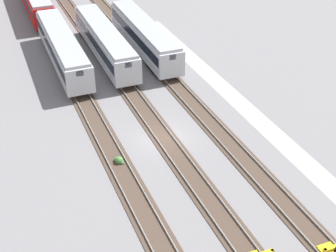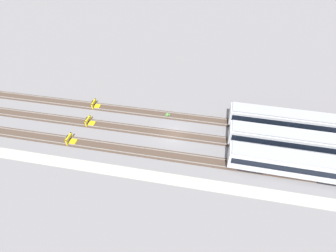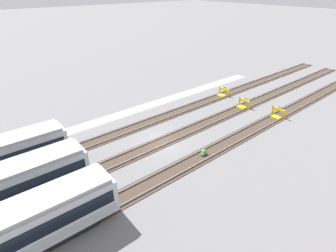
% 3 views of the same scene
% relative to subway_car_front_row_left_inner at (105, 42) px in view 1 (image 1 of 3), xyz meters
% --- Properties ---
extents(ground_plane, '(400.00, 400.00, 0.00)m').
position_rel_subway_car_front_row_left_inner_xyz_m(ground_plane, '(-17.98, 0.04, -2.04)').
color(ground_plane, slate).
extents(service_walkway, '(54.00, 2.00, 0.01)m').
position_rel_subway_car_front_row_left_inner_xyz_m(service_walkway, '(-17.98, -9.14, -2.04)').
color(service_walkway, '#9E9E93').
rests_on(service_walkway, ground).
extents(rail_track_nearest, '(90.00, 2.23, 0.21)m').
position_rel_subway_car_front_row_left_inner_xyz_m(rail_track_nearest, '(-17.98, -4.80, -2.00)').
color(rail_track_nearest, '#47382D').
rests_on(rail_track_nearest, ground).
extents(rail_track_near_inner, '(90.00, 2.24, 0.21)m').
position_rel_subway_car_front_row_left_inner_xyz_m(rail_track_near_inner, '(-17.98, 0.04, -2.00)').
color(rail_track_near_inner, '#47382D').
rests_on(rail_track_near_inner, ground).
extents(rail_track_middle, '(90.00, 2.23, 0.21)m').
position_rel_subway_car_front_row_left_inner_xyz_m(rail_track_middle, '(-17.98, 4.87, -2.00)').
color(rail_track_middle, '#47382D').
rests_on(rail_track_middle, ground).
extents(subway_car_front_row_left_inner, '(18.04, 3.07, 3.70)m').
position_rel_subway_car_front_row_left_inner_xyz_m(subway_car_front_row_left_inner, '(0.00, 0.00, 0.00)').
color(subway_car_front_row_left_inner, '#B7BABF').
rests_on(subway_car_front_row_left_inner, ground).
extents(subway_car_front_row_centre, '(18.04, 3.12, 3.70)m').
position_rel_subway_car_front_row_left_inner_xyz_m(subway_car_front_row_centre, '(0.00, -4.78, 0.00)').
color(subway_car_front_row_centre, '#B7BABF').
rests_on(subway_car_front_row_centre, ground).
extents(subway_car_front_row_right_inner, '(18.03, 3.04, 3.70)m').
position_rel_subway_car_front_row_left_inner_xyz_m(subway_car_front_row_right_inner, '(0.00, 4.88, 0.00)').
color(subway_car_front_row_right_inner, '#B7BABF').
rests_on(subway_car_front_row_right_inner, ground).
extents(bumper_stop_nearest_track, '(1.34, 2.00, 1.22)m').
position_rel_subway_car_front_row_left_inner_xyz_m(bumper_stop_nearest_track, '(-34.32, -4.80, -1.53)').
color(bumper_stop_nearest_track, gold).
rests_on(bumper_stop_nearest_track, ground).
extents(weed_clump, '(0.92, 0.70, 0.64)m').
position_rel_subway_car_front_row_left_inner_xyz_m(weed_clump, '(-19.93, 4.72, -1.80)').
color(weed_clump, '#4C7F3D').
rests_on(weed_clump, ground).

